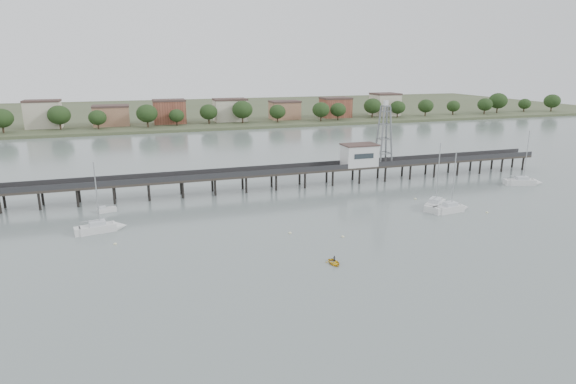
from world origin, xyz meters
name	(u,v)px	position (x,y,z in m)	size (l,w,h in m)	color
ground_plane	(392,317)	(0.00, 0.00, 0.00)	(500.00, 500.00, 0.00)	slate
pier	(259,174)	(0.00, 60.00, 3.79)	(150.00, 5.00, 5.50)	#2D2823
pier_building	(359,155)	(25.00, 60.00, 6.67)	(8.40, 5.40, 5.30)	silver
lattice_tower	(384,135)	(31.50, 60.00, 11.10)	(3.20, 3.20, 15.50)	slate
sailboat_c	(437,203)	(30.97, 36.22, 0.64)	(8.05, 7.26, 13.89)	silver
sailboat_b	(105,227)	(-32.44, 41.20, 0.64)	(8.12, 3.75, 12.98)	silver
sailboat_e	(527,182)	(61.88, 44.86, 0.64)	(8.63, 4.68, 13.69)	silver
sailboat_d	(454,208)	(32.11, 32.20, 0.65)	(7.77, 3.02, 12.58)	silver
white_tender	(107,210)	(-32.68, 52.79, 0.42)	(3.71, 2.13, 1.36)	silver
yellow_dinghy	(334,264)	(-0.27, 16.04, 0.00)	(1.99, 0.58, 2.78)	yellow
dinghy_occupant	(334,264)	(-0.27, 16.04, 0.00)	(0.37, 1.02, 0.24)	black
mooring_buoys	(340,223)	(7.94, 32.27, 0.08)	(68.89, 16.92, 0.39)	#ECEBB7
far_shore	(181,111)	(0.36, 239.58, 0.95)	(500.00, 170.00, 10.40)	#475133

